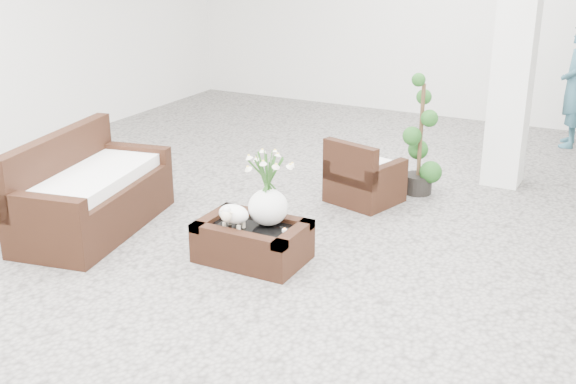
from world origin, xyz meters
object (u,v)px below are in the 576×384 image
at_px(coffee_table, 253,243).
at_px(loveseat, 92,184).
at_px(armchair, 365,170).
at_px(topiary, 421,136).

bearing_deg(coffee_table, loveseat, -176.43).
relative_size(coffee_table, armchair, 1.32).
xyz_separation_m(armchair, topiary, (0.41, 0.51, 0.30)).
height_order(coffee_table, topiary, topiary).
bearing_deg(loveseat, armchair, -57.35).
height_order(armchair, topiary, topiary).
bearing_deg(loveseat, coffee_table, -97.16).
xyz_separation_m(coffee_table, topiary, (0.73, 2.28, 0.48)).
bearing_deg(armchair, loveseat, 59.26).
bearing_deg(coffee_table, armchair, 79.78).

